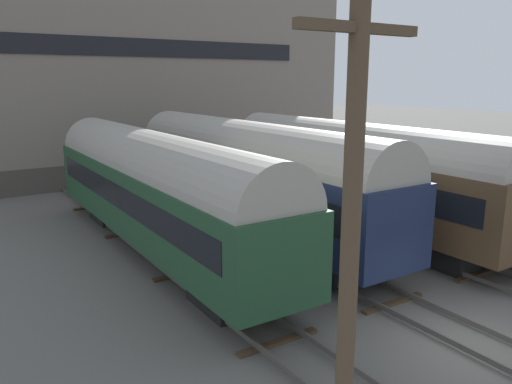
# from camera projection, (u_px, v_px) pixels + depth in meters

# --- Properties ---
(ground_plane) EXTENTS (200.00, 200.00, 0.00)m
(ground_plane) POSITION_uv_depth(u_px,v_px,m) (476.00, 345.00, 13.76)
(ground_plane) COLOR #56544F
(track_middle) EXTENTS (2.60, 60.00, 0.26)m
(track_middle) POSITION_uv_depth(u_px,v_px,m) (476.00, 340.00, 13.73)
(track_middle) COLOR #4C4742
(track_middle) RESTS_ON ground
(train_car_navy) EXTENTS (3.13, 18.32, 5.35)m
(train_car_navy) POSITION_uv_depth(u_px,v_px,m) (247.00, 171.00, 22.94)
(train_car_navy) COLOR black
(train_car_navy) RESTS_ON ground
(train_car_green) EXTENTS (3.12, 18.56, 5.13)m
(train_car_green) POSITION_uv_depth(u_px,v_px,m) (154.00, 186.00, 20.47)
(train_car_green) COLOR black
(train_car_green) RESTS_ON ground
(train_car_brown) EXTENTS (2.98, 16.85, 5.25)m
(train_car_brown) POSITION_uv_depth(u_px,v_px,m) (353.00, 170.00, 23.57)
(train_car_brown) COLOR black
(train_car_brown) RESTS_ON ground
(utility_pole) EXTENTS (1.80, 0.24, 8.75)m
(utility_pole) POSITION_uv_depth(u_px,v_px,m) (348.00, 291.00, 6.28)
(utility_pole) COLOR #473828
(utility_pole) RESTS_ON ground
(warehouse_building) EXTENTS (32.84, 12.39, 16.89)m
(warehouse_building) POSITION_uv_depth(u_px,v_px,m) (125.00, 63.00, 39.39)
(warehouse_building) COLOR #46403A
(warehouse_building) RESTS_ON ground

